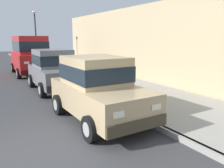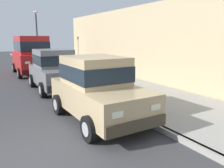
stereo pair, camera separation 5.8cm
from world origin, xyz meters
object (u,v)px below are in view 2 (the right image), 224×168
object	(u,v)px
car_red_van	(31,53)
car_grey_hatchback	(54,69)
fire_hydrant	(142,99)
street_lamp	(37,32)
dog_grey	(127,85)
car_tan_hatchback	(97,88)

from	to	relation	value
car_red_van	car_grey_hatchback	bearing A→B (deg)	-89.83
car_red_van	fire_hydrant	size ratio (longest dim) A/B	6.83
street_lamp	car_grey_hatchback	bearing A→B (deg)	-98.11
dog_grey	fire_hydrant	size ratio (longest dim) A/B	1.03
car_tan_hatchback	street_lamp	xyz separation A→B (m)	(1.38, 13.86, 1.93)
car_grey_hatchback	fire_hydrant	bearing A→B (deg)	-73.74
car_grey_hatchback	car_red_van	xyz separation A→B (m)	(-0.02, 5.34, 0.42)
fire_hydrant	street_lamp	distance (m)	14.33
street_lamp	fire_hydrant	bearing A→B (deg)	-89.59
car_red_van	fire_hydrant	distance (m)	10.34
car_tan_hatchback	dog_grey	world-z (taller)	car_tan_hatchback
fire_hydrant	car_red_van	bearing A→B (deg)	98.01
fire_hydrant	car_grey_hatchback	bearing A→B (deg)	106.26
car_red_van	street_lamp	xyz separation A→B (m)	(1.33, 3.92, 1.51)
car_red_van	dog_grey	bearing A→B (deg)	-73.75
car_grey_hatchback	car_red_van	world-z (taller)	car_red_van
car_grey_hatchback	dog_grey	world-z (taller)	car_grey_hatchback
fire_hydrant	dog_grey	bearing A→B (deg)	68.14
car_grey_hatchback	car_tan_hatchback	bearing A→B (deg)	-90.72
street_lamp	car_red_van	bearing A→B (deg)	-108.81
car_grey_hatchback	car_red_van	distance (m)	5.35
dog_grey	street_lamp	distance (m)	12.20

